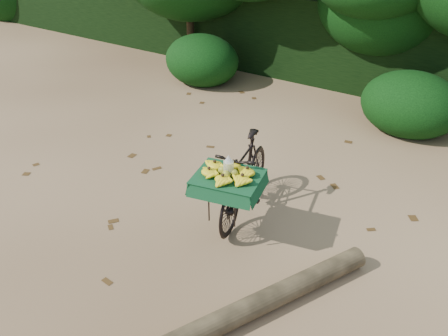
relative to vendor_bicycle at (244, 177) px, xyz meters
The scene contains 6 objects.
ground 0.86m from the vendor_bicycle, 123.13° to the right, with size 80.00×80.00×0.00m, color tan.
vendor_bicycle is the anchor object (origin of this frame).
fallen_log 1.95m from the vendor_bicycle, 60.34° to the right, with size 0.24×0.24×3.28m, color brown.
hedge_backdrop 5.77m from the vendor_bicycle, 93.58° to the left, with size 26.00×1.80×1.80m, color black.
bush_clumps 3.75m from the vendor_bicycle, 87.86° to the left, with size 8.80×1.70×0.90m, color black, non-canonical shape.
leaf_litter 0.66m from the vendor_bicycle, 164.64° to the left, with size 7.00×7.30×0.01m, color #452D12, non-canonical shape.
Camera 1 is at (3.01, -3.93, 3.75)m, focal length 38.00 mm.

